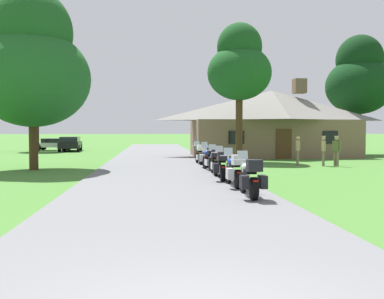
{
  "coord_description": "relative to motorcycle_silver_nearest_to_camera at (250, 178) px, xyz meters",
  "views": [
    {
      "loc": [
        -0.5,
        -3.82,
        1.97
      ],
      "look_at": [
        1.74,
        19.82,
        0.93
      ],
      "focal_mm": 40.22,
      "sensor_mm": 36.0,
      "label": 1
    }
  ],
  "objects": [
    {
      "name": "ground_plane",
      "position": [
        -2.3,
        11.83,
        -0.61
      ],
      "size": [
        500.0,
        500.0,
        0.0
      ],
      "primitive_type": "plane",
      "color": "#42752D"
    },
    {
      "name": "asphalt_driveway",
      "position": [
        -2.3,
        9.83,
        -0.58
      ],
      "size": [
        6.4,
        80.0,
        0.06
      ],
      "primitive_type": "cube",
      "color": "slate",
      "rests_on": "ground"
    },
    {
      "name": "motorcycle_silver_nearest_to_camera",
      "position": [
        0.0,
        0.0,
        0.0
      ],
      "size": [
        0.72,
        2.08,
        1.3
      ],
      "rotation": [
        0.0,
        0.0,
        -0.01
      ],
      "color": "black",
      "rests_on": "asphalt_driveway"
    },
    {
      "name": "motorcycle_blue_second_in_row",
      "position": [
        0.01,
        2.31,
        0.0
      ],
      "size": [
        0.75,
        2.08,
        1.3
      ],
      "rotation": [
        0.0,
        0.0,
        0.04
      ],
      "color": "black",
      "rests_on": "asphalt_driveway"
    },
    {
      "name": "motorcycle_red_third_in_row",
      "position": [
        -0.09,
        4.4,
        0.0
      ],
      "size": [
        0.78,
        2.08,
        1.3
      ],
      "rotation": [
        0.0,
        0.0,
        -0.06
      ],
      "color": "black",
      "rests_on": "asphalt_driveway"
    },
    {
      "name": "motorcycle_blue_fourth_in_row",
      "position": [
        -0.06,
        6.47,
        0.01
      ],
      "size": [
        0.66,
        2.08,
        1.3
      ],
      "rotation": [
        0.0,
        0.0,
        -0.03
      ],
      "color": "black",
      "rests_on": "asphalt_driveway"
    },
    {
      "name": "motorcycle_blue_fifth_in_row",
      "position": [
        -0.04,
        8.53,
        0.01
      ],
      "size": [
        0.69,
        2.08,
        1.3
      ],
      "rotation": [
        0.0,
        0.0,
        0.1
      ],
      "color": "black",
      "rests_on": "asphalt_driveway"
    },
    {
      "name": "motorcycle_orange_sixth_in_row",
      "position": [
        0.09,
        10.63,
        0.0
      ],
      "size": [
        0.76,
        2.08,
        1.3
      ],
      "rotation": [
        0.0,
        0.0,
        -0.04
      ],
      "color": "black",
      "rests_on": "asphalt_driveway"
    },
    {
      "name": "motorcycle_green_farthest_in_row",
      "position": [
        -0.05,
        12.58,
        0.01
      ],
      "size": [
        0.66,
        2.08,
        1.3
      ],
      "rotation": [
        0.0,
        0.0,
        0.05
      ],
      "color": "black",
      "rests_on": "asphalt_driveway"
    },
    {
      "name": "stone_lodge",
      "position": [
        6.35,
        20.09,
        1.99
      ],
      "size": [
        12.63,
        6.38,
        5.93
      ],
      "color": "brown",
      "rests_on": "ground"
    },
    {
      "name": "bystander_tan_shirt_near_lodge",
      "position": [
        6.77,
        11.16,
        0.34
      ],
      "size": [
        0.35,
        0.51,
        1.69
      ],
      "rotation": [
        0.0,
        0.0,
        4.27
      ],
      "color": "#75664C",
      "rests_on": "ground"
    },
    {
      "name": "bystander_tan_shirt_beside_signpost",
      "position": [
        5.48,
        11.67,
        0.32
      ],
      "size": [
        0.34,
        0.51,
        1.67
      ],
      "rotation": [
        0.0,
        0.0,
        1.18
      ],
      "color": "#75664C",
      "rests_on": "ground"
    },
    {
      "name": "bystander_olive_shirt_by_tree",
      "position": [
        7.4,
        10.88,
        0.34
      ],
      "size": [
        0.36,
        0.5,
        1.69
      ],
      "rotation": [
        0.0,
        0.0,
        5.19
      ],
      "color": "#75664C",
      "rests_on": "ground"
    },
    {
      "name": "tree_left_far",
      "position": [
        -13.68,
        30.15,
        4.31
      ],
      "size": [
        4.33,
        4.33,
        7.78
      ],
      "color": "#422D19",
      "rests_on": "ground"
    },
    {
      "name": "tree_right_of_lodge",
      "position": [
        14.27,
        22.12,
        5.67
      ],
      "size": [
        5.41,
        5.41,
        9.83
      ],
      "color": "#422D19",
      "rests_on": "ground"
    },
    {
      "name": "tree_by_lodge_front",
      "position": [
        2.77,
        15.02,
        5.48
      ],
      "size": [
        4.07,
        4.07,
        8.79
      ],
      "color": "#422D19",
      "rests_on": "ground"
    },
    {
      "name": "tree_left_near",
      "position": [
        -8.7,
        10.21,
        4.66
      ],
      "size": [
        5.72,
        5.72,
        9.02
      ],
      "color": "#422D19",
      "rests_on": "ground"
    },
    {
      "name": "parked_black_suv_far_left",
      "position": [
        -10.56,
        30.23,
        0.17
      ],
      "size": [
        2.19,
        4.73,
        1.4
      ],
      "rotation": [
        0.0,
        0.0,
        0.08
      ],
      "color": "black",
      "rests_on": "ground"
    },
    {
      "name": "parked_white_sedan_far_left",
      "position": [
        -12.68,
        32.57,
        0.03
      ],
      "size": [
        4.3,
        2.1,
        1.2
      ],
      "rotation": [
        0.0,
        0.0,
        1.51
      ],
      "color": "silver",
      "rests_on": "ground"
    }
  ]
}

